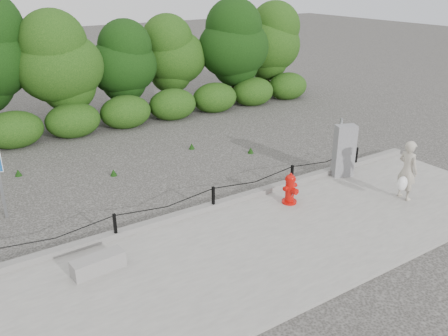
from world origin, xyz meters
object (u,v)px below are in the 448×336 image
object	(u,v)px
fire_hydrant	(290,189)
pedestrian	(407,171)
utility_cabinet	(344,151)
concrete_block	(98,264)

from	to	relation	value
fire_hydrant	pedestrian	xyz separation A→B (m)	(2.60, -1.41, 0.38)
pedestrian	utility_cabinet	distance (m)	1.93
fire_hydrant	concrete_block	size ratio (longest dim) A/B	0.78
fire_hydrant	concrete_block	bearing A→B (deg)	176.68
pedestrian	concrete_block	bearing A→B (deg)	85.21
pedestrian	fire_hydrant	bearing A→B (deg)	65.68
pedestrian	utility_cabinet	world-z (taller)	utility_cabinet
utility_cabinet	pedestrian	bearing A→B (deg)	-61.40
concrete_block	utility_cabinet	xyz separation A→B (m)	(7.41, 0.72, 0.58)
fire_hydrant	concrete_block	world-z (taller)	fire_hydrant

